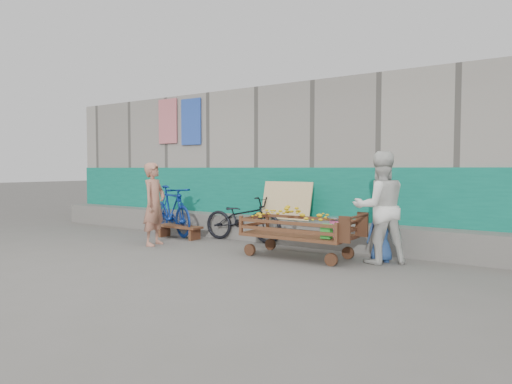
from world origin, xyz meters
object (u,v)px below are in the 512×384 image
Objects in this scene: woman at (380,207)px; bench at (179,229)px; child at (381,234)px; bicycle_dark at (243,218)px; banana_cart at (296,223)px; vendor_man at (154,204)px; bicycle_blue at (172,210)px.

bench is at bearing -40.20° from woman.
bicycle_dark is (-2.81, 0.41, 0.01)m from child.
vendor_man reaches higher than banana_cart.
bicycle_dark is at bearing 153.39° from banana_cart.
bicycle_dark is at bearing -37.30° from child.
woman reaches higher than vendor_man.
bicycle_blue is at bearing -32.03° from child.
woman is 2.89m from bicycle_dark.
woman is 0.41m from child.
bicycle_dark is (1.07, 1.24, -0.31)m from vendor_man.
banana_cart reaches higher than bench.
banana_cart is at bearing -11.46° from child.
vendor_man reaches higher than bench.
child is 2.84m from bicycle_dark.
woman is (1.23, 0.29, 0.29)m from banana_cart.
bench is 4.08m from child.
woman is at bearing 63.92° from child.
bicycle_blue is at bearing 16.23° from vendor_man.
child is at bearing 17.48° from banana_cart.
woman is 1.94× the size of child.
bicycle_blue is (-4.50, 0.24, 0.09)m from child.
vendor_man is 0.87× the size of bicycle_blue.
bicycle_blue reaches higher than bench.
banana_cart is 1.28m from child.
woman is at bearing 13.31° from banana_cart.
bench is 1.03m from vendor_man.
vendor_man is at bearing -77.17° from bench.
bench is 1.20× the size of child.
banana_cart is at bearing -119.92° from bicycle_dark.
woman is at bearing -93.09° from vendor_man.
vendor_man is 3.96m from woman.
bench is (-2.86, 0.40, -0.34)m from banana_cart.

